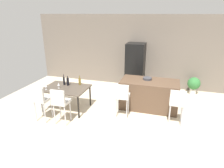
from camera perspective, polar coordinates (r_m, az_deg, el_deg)
ground_plane at (r=6.09m, az=7.89°, el=-8.96°), size 10.00×10.00×0.00m
back_wall at (r=8.16m, az=11.47°, el=9.14°), size 10.00×0.12×2.90m
kitchen_island at (r=6.43m, az=10.73°, el=-2.99°), size 1.81×0.94×0.92m
bar_chair_left at (r=5.66m, az=3.00°, el=-3.27°), size 0.42×0.42×1.05m
bar_chair_middle at (r=5.54m, az=18.51°, el=-4.90°), size 0.40×0.40×1.05m
dining_table at (r=6.30m, az=-13.28°, el=-1.52°), size 1.36×1.00×0.74m
dining_chair_near at (r=5.80m, az=-20.13°, el=-3.95°), size 0.41×0.41×1.05m
dining_chair_far at (r=5.47m, az=-14.88°, el=-4.83°), size 0.41×0.41×1.05m
wine_bottle_left at (r=6.40m, az=-9.40°, el=0.80°), size 0.08×0.08×0.31m
wine_bottle_middle at (r=6.49m, az=-13.84°, el=0.92°), size 0.06×0.06×0.35m
wine_bottle_inner at (r=6.41m, az=-12.78°, el=0.69°), size 0.08×0.08×0.31m
wine_glass_right at (r=6.24m, az=-15.34°, el=-0.09°), size 0.07×0.07×0.17m
wine_glass_far at (r=6.25m, az=-18.79°, el=-0.44°), size 0.07×0.07×0.17m
refrigerator at (r=7.92m, az=6.79°, el=5.14°), size 0.72×0.68×1.84m
fruit_bowl at (r=6.36m, az=10.29°, el=1.57°), size 0.28×0.28×0.07m
potted_plant at (r=8.01m, az=22.76°, el=-0.07°), size 0.47×0.47×0.67m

